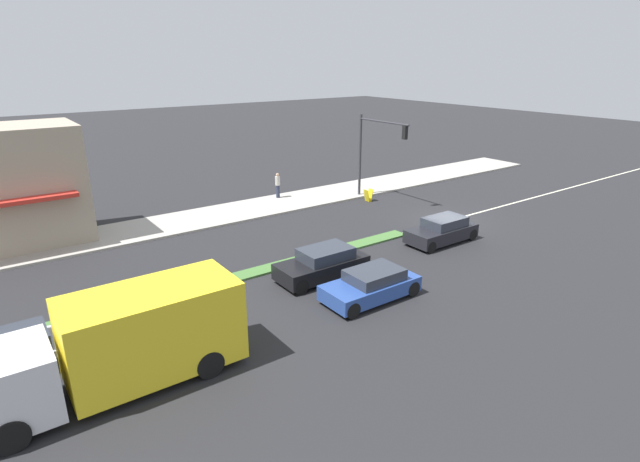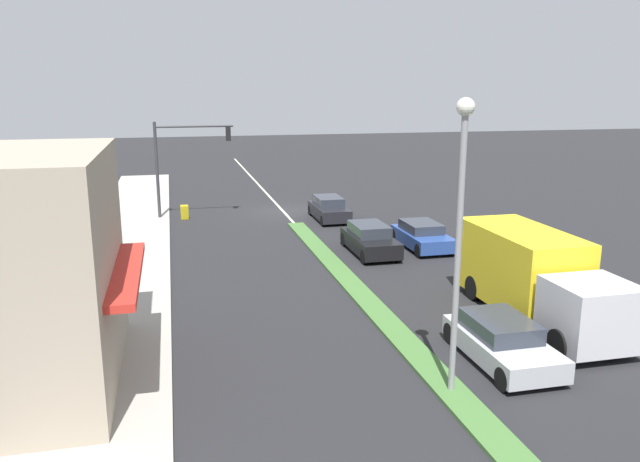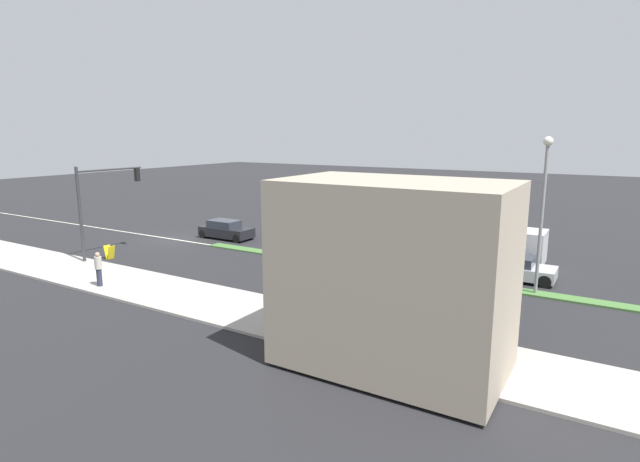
% 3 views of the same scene
% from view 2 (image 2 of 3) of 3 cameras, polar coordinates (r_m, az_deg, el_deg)
% --- Properties ---
extents(ground_plane, '(160.00, 160.00, 0.00)m').
position_cam_2_polar(ground_plane, '(22.59, 4.72, -6.91)').
color(ground_plane, '#232326').
extents(sidewalk_right, '(4.00, 73.00, 0.12)m').
position_cam_2_polar(sidewalk_right, '(21.21, -18.91, -8.80)').
color(sidewalk_right, '#A8A399').
rests_on(sidewalk_right, ground).
extents(median_strip, '(0.90, 46.00, 0.10)m').
position_cam_2_polar(median_strip, '(15.10, 15.90, -17.96)').
color(median_strip, '#477538').
rests_on(median_strip, ground).
extents(lane_marking_center, '(0.16, 60.00, 0.01)m').
position_cam_2_polar(lane_marking_center, '(39.49, -3.40, 1.83)').
color(lane_marking_center, beige).
rests_on(lane_marking_center, ground).
extents(building_corner_store, '(5.02, 7.18, 6.06)m').
position_cam_2_polar(building_corner_store, '(17.54, -25.44, -3.30)').
color(building_corner_store, tan).
rests_on(building_corner_store, sidewalk_right).
extents(traffic_signal_main, '(4.59, 0.34, 5.60)m').
position_cam_2_polar(traffic_signal_main, '(37.64, -12.58, 6.98)').
color(traffic_signal_main, '#333338').
rests_on(traffic_signal_main, sidewalk_right).
extents(street_lamp, '(0.44, 0.44, 7.37)m').
position_cam_2_polar(street_lamp, '(15.39, 12.69, 1.76)').
color(street_lamp, gray).
rests_on(street_lamp, median_strip).
extents(pedestrian, '(0.34, 0.34, 1.72)m').
position_cam_2_polar(pedestrian, '(33.17, -19.14, 0.75)').
color(pedestrian, '#282D42').
rests_on(pedestrian, sidewalk_right).
extents(warning_aframe_sign, '(0.45, 0.53, 0.84)m').
position_cam_2_polar(warning_aframe_sign, '(37.76, -12.28, 1.68)').
color(warning_aframe_sign, yellow).
rests_on(warning_aframe_sign, ground).
extents(delivery_truck, '(2.44, 7.50, 2.87)m').
position_cam_2_polar(delivery_truck, '(22.26, 19.02, -3.94)').
color(delivery_truck, silver).
rests_on(delivery_truck, ground).
extents(sedan_dark, '(1.73, 4.03, 1.35)m').
position_cam_2_polar(sedan_dark, '(36.81, 0.82, 2.03)').
color(sedan_dark, black).
rests_on(sedan_dark, ground).
extents(suv_black, '(1.81, 4.16, 1.39)m').
position_cam_2_polar(suv_black, '(29.43, 4.59, -0.79)').
color(suv_black, black).
rests_on(suv_black, ground).
extents(sedan_silver, '(1.89, 4.02, 1.27)m').
position_cam_2_polar(sedan_silver, '(18.80, 16.27, -9.65)').
color(sedan_silver, '#B7BABF').
rests_on(sedan_silver, ground).
extents(coupe_blue, '(1.86, 4.05, 1.25)m').
position_cam_2_polar(coupe_blue, '(30.77, 9.32, -0.42)').
color(coupe_blue, '#284793').
rests_on(coupe_blue, ground).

